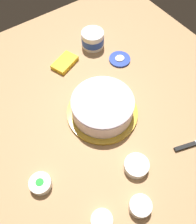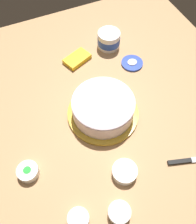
{
  "view_description": "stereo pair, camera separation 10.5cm",
  "coord_description": "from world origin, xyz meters",
  "px_view_note": "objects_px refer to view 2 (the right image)",
  "views": [
    {
      "loc": [
        0.31,
        0.46,
        0.93
      ],
      "look_at": [
        -0.01,
        0.0,
        0.04
      ],
      "focal_mm": 38.97,
      "sensor_mm": 36.0,
      "label": 1
    },
    {
      "loc": [
        0.21,
        0.51,
        0.93
      ],
      "look_at": [
        -0.01,
        0.0,
        0.04
      ],
      "focal_mm": 38.97,
      "sensor_mm": 36.0,
      "label": 2
    }
  ],
  "objects_px": {
    "sprinkle_bowl_pink": "(78,219)",
    "frosted_cake": "(104,108)",
    "sprinkle_bowl_green": "(28,171)",
    "frosting_tub": "(109,39)",
    "frosting_tub_lid": "(132,63)",
    "candy_box_lower": "(77,59)",
    "sprinkle_bowl_yellow": "(125,172)",
    "spreading_knife": "(191,160)",
    "sprinkle_bowl_orange": "(119,213)"
  },
  "relations": [
    {
      "from": "sprinkle_bowl_yellow",
      "to": "sprinkle_bowl_orange",
      "type": "height_order",
      "value": "sprinkle_bowl_orange"
    },
    {
      "from": "sprinkle_bowl_pink",
      "to": "spreading_knife",
      "type": "bearing_deg",
      "value": -177.85
    },
    {
      "from": "sprinkle_bowl_green",
      "to": "frosting_tub",
      "type": "bearing_deg",
      "value": -138.95
    },
    {
      "from": "frosting_tub",
      "to": "sprinkle_bowl_yellow",
      "type": "height_order",
      "value": "frosting_tub"
    },
    {
      "from": "sprinkle_bowl_green",
      "to": "candy_box_lower",
      "type": "height_order",
      "value": "sprinkle_bowl_green"
    },
    {
      "from": "frosting_tub_lid",
      "to": "candy_box_lower",
      "type": "relative_size",
      "value": 0.83
    },
    {
      "from": "spreading_knife",
      "to": "sprinkle_bowl_pink",
      "type": "xyz_separation_m",
      "value": [
        0.49,
        0.02,
        0.01
      ]
    },
    {
      "from": "sprinkle_bowl_yellow",
      "to": "candy_box_lower",
      "type": "distance_m",
      "value": 0.63
    },
    {
      "from": "frosted_cake",
      "to": "sprinkle_bowl_green",
      "type": "relative_size",
      "value": 3.83
    },
    {
      "from": "sprinkle_bowl_green",
      "to": "sprinkle_bowl_yellow",
      "type": "bearing_deg",
      "value": 155.76
    },
    {
      "from": "sprinkle_bowl_pink",
      "to": "sprinkle_bowl_orange",
      "type": "height_order",
      "value": "sprinkle_bowl_orange"
    },
    {
      "from": "candy_box_lower",
      "to": "sprinkle_bowl_yellow",
      "type": "bearing_deg",
      "value": 63.78
    },
    {
      "from": "frosting_tub_lid",
      "to": "spreading_knife",
      "type": "height_order",
      "value": "frosting_tub_lid"
    },
    {
      "from": "frosting_tub",
      "to": "frosting_tub_lid",
      "type": "distance_m",
      "value": 0.18
    },
    {
      "from": "frosted_cake",
      "to": "frosting_tub",
      "type": "bearing_deg",
      "value": -118.46
    },
    {
      "from": "frosting_tub",
      "to": "spreading_knife",
      "type": "distance_m",
      "value": 0.73
    },
    {
      "from": "sprinkle_bowl_green",
      "to": "frosted_cake",
      "type": "bearing_deg",
      "value": -161.83
    },
    {
      "from": "frosting_tub",
      "to": "frosting_tub_lid",
      "type": "height_order",
      "value": "frosting_tub"
    },
    {
      "from": "spreading_knife",
      "to": "sprinkle_bowl_green",
      "type": "distance_m",
      "value": 0.64
    },
    {
      "from": "sprinkle_bowl_green",
      "to": "spreading_knife",
      "type": "bearing_deg",
      "value": 160.34
    },
    {
      "from": "frosted_cake",
      "to": "sprinkle_bowl_pink",
      "type": "height_order",
      "value": "frosted_cake"
    },
    {
      "from": "sprinkle_bowl_pink",
      "to": "frosted_cake",
      "type": "bearing_deg",
      "value": -126.14
    },
    {
      "from": "frosting_tub_lid",
      "to": "sprinkle_bowl_green",
      "type": "distance_m",
      "value": 0.72
    },
    {
      "from": "frosted_cake",
      "to": "sprinkle_bowl_pink",
      "type": "xyz_separation_m",
      "value": [
        0.26,
        0.36,
        -0.03
      ]
    },
    {
      "from": "candy_box_lower",
      "to": "sprinkle_bowl_orange",
      "type": "bearing_deg",
      "value": 58.07
    },
    {
      "from": "sprinkle_bowl_yellow",
      "to": "candy_box_lower",
      "type": "bearing_deg",
      "value": -94.65
    },
    {
      "from": "frosting_tub",
      "to": "spreading_knife",
      "type": "height_order",
      "value": "frosting_tub"
    },
    {
      "from": "frosting_tub_lid",
      "to": "sprinkle_bowl_yellow",
      "type": "xyz_separation_m",
      "value": [
        0.3,
        0.49,
        0.01
      ]
    },
    {
      "from": "sprinkle_bowl_pink",
      "to": "sprinkle_bowl_green",
      "type": "height_order",
      "value": "sprinkle_bowl_green"
    },
    {
      "from": "frosting_tub",
      "to": "candy_box_lower",
      "type": "xyz_separation_m",
      "value": [
        0.19,
        0.03,
        -0.03
      ]
    },
    {
      "from": "frosting_tub",
      "to": "sprinkle_bowl_pink",
      "type": "distance_m",
      "value": 0.88
    },
    {
      "from": "frosting_tub_lid",
      "to": "candy_box_lower",
      "type": "xyz_separation_m",
      "value": [
        0.25,
        -0.14,
        0.01
      ]
    },
    {
      "from": "frosting_tub_lid",
      "to": "sprinkle_bowl_green",
      "type": "bearing_deg",
      "value": 28.11
    },
    {
      "from": "spreading_knife",
      "to": "sprinkle_bowl_orange",
      "type": "distance_m",
      "value": 0.36
    },
    {
      "from": "frosted_cake",
      "to": "sprinkle_bowl_orange",
      "type": "height_order",
      "value": "frosted_cake"
    },
    {
      "from": "spreading_knife",
      "to": "sprinkle_bowl_yellow",
      "type": "xyz_separation_m",
      "value": [
        0.27,
        -0.06,
        0.01
      ]
    },
    {
      "from": "frosted_cake",
      "to": "sprinkle_bowl_green",
      "type": "xyz_separation_m",
      "value": [
        0.38,
        0.12,
        -0.03
      ]
    },
    {
      "from": "frosting_tub",
      "to": "sprinkle_bowl_green",
      "type": "xyz_separation_m",
      "value": [
        0.59,
        0.51,
        -0.03
      ]
    },
    {
      "from": "spreading_knife",
      "to": "frosting_tub",
      "type": "bearing_deg",
      "value": -88.4
    },
    {
      "from": "frosting_tub_lid",
      "to": "sprinkle_bowl_yellow",
      "type": "bearing_deg",
      "value": 58.74
    },
    {
      "from": "sprinkle_bowl_orange",
      "to": "candy_box_lower",
      "type": "distance_m",
      "value": 0.77
    },
    {
      "from": "frosted_cake",
      "to": "frosting_tub_lid",
      "type": "relative_size",
      "value": 2.87
    },
    {
      "from": "spreading_knife",
      "to": "sprinkle_bowl_orange",
      "type": "relative_size",
      "value": 2.88
    },
    {
      "from": "spreading_knife",
      "to": "sprinkle_bowl_pink",
      "type": "bearing_deg",
      "value": 2.15
    },
    {
      "from": "frosted_cake",
      "to": "sprinkle_bowl_pink",
      "type": "distance_m",
      "value": 0.44
    },
    {
      "from": "frosted_cake",
      "to": "candy_box_lower",
      "type": "bearing_deg",
      "value": -92.36
    },
    {
      "from": "sprinkle_bowl_pink",
      "to": "sprinkle_bowl_yellow",
      "type": "bearing_deg",
      "value": -159.93
    },
    {
      "from": "frosted_cake",
      "to": "sprinkle_bowl_green",
      "type": "bearing_deg",
      "value": 18.17
    },
    {
      "from": "sprinkle_bowl_yellow",
      "to": "frosting_tub_lid",
      "type": "bearing_deg",
      "value": -121.26
    },
    {
      "from": "sprinkle_bowl_green",
      "to": "frosting_tub_lid",
      "type": "bearing_deg",
      "value": -151.89
    }
  ]
}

